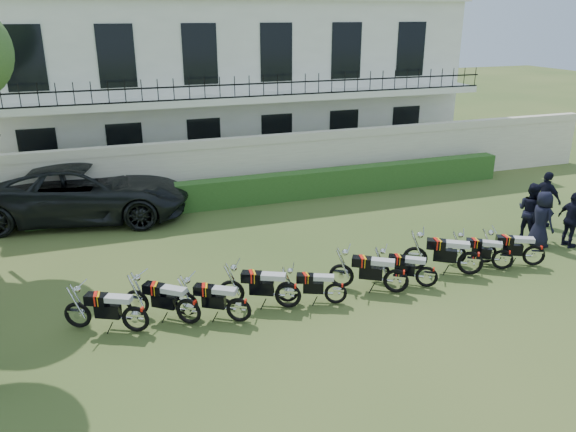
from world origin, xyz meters
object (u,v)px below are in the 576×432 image
motorcycle_5 (396,275)px  motorcycle_6 (427,272)px  motorcycle_3 (288,290)px  motorcycle_9 (535,250)px  officer_2 (572,220)px  officer_4 (531,211)px  suv (85,192)px  officer_3 (542,219)px  officer_5 (545,199)px  motorcycle_4 (336,288)px  motorcycle_2 (239,304)px  motorcycle_8 (503,255)px  motorcycle_7 (471,257)px  motorcycle_1 (188,305)px  motorcycle_0 (135,313)px

motorcycle_5 → motorcycle_6: 0.89m
motorcycle_3 → motorcycle_9: size_ratio=1.06×
officer_2 → officer_4: officer_4 is taller
suv → officer_3: 14.44m
officer_4 → officer_5: size_ratio=0.96×
motorcycle_4 → motorcycle_9: motorcycle_9 is taller
motorcycle_6 → motorcycle_4: bearing=125.3°
motorcycle_6 → officer_2: 5.54m
motorcycle_2 → motorcycle_8: size_ratio=1.08×
motorcycle_7 → motorcycle_8: motorcycle_7 is taller
motorcycle_2 → officer_3: size_ratio=0.94×
motorcycle_4 → motorcycle_7: 3.98m
officer_4 → motorcycle_4: bearing=92.4°
motorcycle_4 → motorcycle_6: (2.51, 0.02, 0.02)m
motorcycle_1 → motorcycle_2: motorcycle_1 is taller
officer_5 → motorcycle_7: bearing=104.9°
motorcycle_0 → motorcycle_2: bearing=-71.6°
motorcycle_6 → officer_5: (5.97, 2.52, 0.47)m
motorcycle_4 → motorcycle_0: bearing=110.4°
motorcycle_9 → motorcycle_1: bearing=116.5°
motorcycle_6 → motorcycle_7: (1.46, 0.22, 0.08)m
motorcycle_3 → motorcycle_5: motorcycle_5 is taller
motorcycle_1 → motorcycle_7: size_ratio=0.87×
motorcycle_1 → motorcycle_5: size_ratio=0.91×
motorcycle_7 → officer_2: officer_2 is taller
motorcycle_6 → suv: (-7.97, 8.25, 0.50)m
motorcycle_1 → motorcycle_6: 5.97m
motorcycle_5 → motorcycle_7: bearing=-51.8°
motorcycle_1 → suv: 8.28m
officer_5 → officer_4: bearing=107.2°
motorcycle_4 → officer_4: bearing=-51.4°
motorcycle_7 → motorcycle_8: 1.04m
motorcycle_0 → motorcycle_2: motorcycle_0 is taller
motorcycle_0 → motorcycle_3: motorcycle_3 is taller
motorcycle_2 → motorcycle_5: 4.01m
motorcycle_2 → officer_4: (9.71, 1.93, 0.41)m
motorcycle_2 → motorcycle_7: 6.36m
motorcycle_0 → motorcycle_8: (9.60, -0.06, -0.04)m
motorcycle_9 → officer_2: 2.16m
motorcycle_9 → suv: 14.03m
motorcycle_6 → motorcycle_8: size_ratio=1.00×
motorcycle_0 → motorcycle_6: bearing=-65.2°
motorcycle_3 → officer_3: size_ratio=1.06×
motorcycle_2 → suv: 8.87m
motorcycle_1 → suv: bearing=52.1°
motorcycle_9 → motorcycle_4: bearing=118.6°
suv → motorcycle_8: bearing=-115.6°
motorcycle_2 → suv: bearing=52.7°
motorcycle_7 → motorcycle_4: bearing=125.8°
motorcycle_7 → officer_4: bearing=-31.5°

